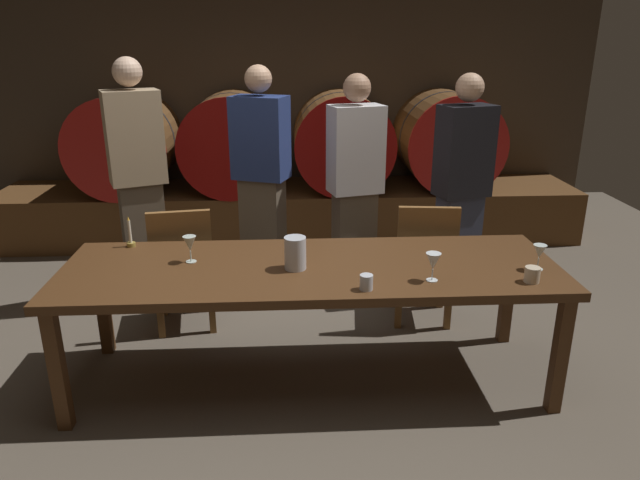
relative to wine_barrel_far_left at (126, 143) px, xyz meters
name	(u,v)px	position (x,y,z in m)	size (l,w,h in m)	color
ground_plane	(295,375)	(1.54, -2.55, -0.96)	(8.08, 8.08, 0.00)	brown
back_wall	(288,82)	(1.54, 0.55, 0.50)	(6.22, 0.24, 2.93)	#473A2D
barrel_shelf	(290,212)	(1.54, 0.00, -0.71)	(5.59, 0.90, 0.51)	brown
wine_barrel_far_left	(126,143)	(0.00, 0.00, 0.00)	(0.92, 0.92, 0.92)	brown
wine_barrel_center_left	(232,142)	(1.00, 0.00, 0.00)	(0.92, 0.92, 0.92)	brown
wine_barrel_center_right	(341,141)	(2.04, 0.00, 0.00)	(0.92, 0.92, 0.92)	brown
wine_barrel_far_right	(446,140)	(3.06, 0.00, 0.00)	(0.92, 0.92, 0.92)	brown
dining_table	(311,275)	(1.64, -2.58, -0.30)	(2.75, 0.89, 0.72)	#4C2D16
chair_left	(183,263)	(0.81, -1.91, -0.47)	(0.45, 0.45, 0.88)	brown
chair_right	(424,257)	(2.45, -1.90, -0.47)	(0.44, 0.44, 0.88)	brown
guest_far_left	(139,182)	(0.44, -1.41, -0.04)	(0.44, 0.37, 1.79)	brown
guest_center_left	(262,185)	(1.33, -1.42, -0.07)	(0.44, 0.36, 1.74)	brown
guest_center_right	(355,187)	(2.02, -1.38, -0.10)	(0.43, 0.33, 1.68)	brown
guest_far_right	(461,187)	(2.81, -1.44, -0.10)	(0.43, 0.34, 1.68)	#33384C
candle_center	(130,238)	(0.57, -2.22, -0.19)	(0.05, 0.05, 0.19)	olive
pitcher	(295,253)	(1.55, -2.62, -0.15)	(0.12, 0.12, 0.18)	silver
wine_glass_left	(190,244)	(0.97, -2.49, -0.13)	(0.07, 0.07, 0.15)	silver
wine_glass_center	(433,262)	(2.26, -2.83, -0.13)	(0.08, 0.08, 0.15)	white
wine_glass_right	(539,252)	(2.87, -2.71, -0.14)	(0.07, 0.07, 0.14)	silver
cup_left	(366,282)	(1.90, -2.92, -0.20)	(0.07, 0.07, 0.08)	silver
cup_right	(532,275)	(2.77, -2.87, -0.20)	(0.08, 0.08, 0.08)	beige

